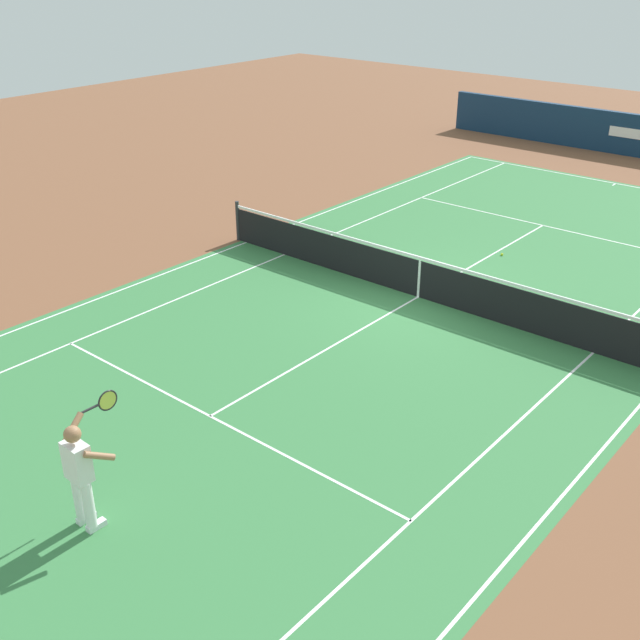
# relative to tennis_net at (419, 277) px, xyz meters

# --- Properties ---
(ground_plane) EXTENTS (60.00, 60.00, 0.00)m
(ground_plane) POSITION_rel_tennis_net_xyz_m (0.00, 0.00, -0.49)
(ground_plane) COLOR brown
(court_slab) EXTENTS (24.20, 11.40, 0.00)m
(court_slab) POSITION_rel_tennis_net_xyz_m (0.00, 0.00, -0.49)
(court_slab) COLOR #387A42
(court_slab) RESTS_ON ground_plane
(court_line_markings) EXTENTS (23.85, 11.05, 0.01)m
(court_line_markings) POSITION_rel_tennis_net_xyz_m (0.00, 0.00, -0.49)
(court_line_markings) COLOR white
(court_line_markings) RESTS_ON ground_plane
(tennis_net) EXTENTS (0.10, 11.70, 1.08)m
(tennis_net) POSITION_rel_tennis_net_xyz_m (0.00, 0.00, 0.00)
(tennis_net) COLOR #2D2D33
(tennis_net) RESTS_ON ground_plane
(tennis_player_near) EXTENTS (1.07, 0.78, 1.70)m
(tennis_player_near) POSITION_rel_tennis_net_xyz_m (9.33, 0.73, 0.44)
(tennis_player_near) COLOR white
(tennis_player_near) RESTS_ON ground_plane
(tennis_ball) EXTENTS (0.07, 0.07, 0.07)m
(tennis_ball) POSITION_rel_tennis_net_xyz_m (-3.54, 0.23, -0.46)
(tennis_ball) COLOR #CCE01E
(tennis_ball) RESTS_ON ground_plane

